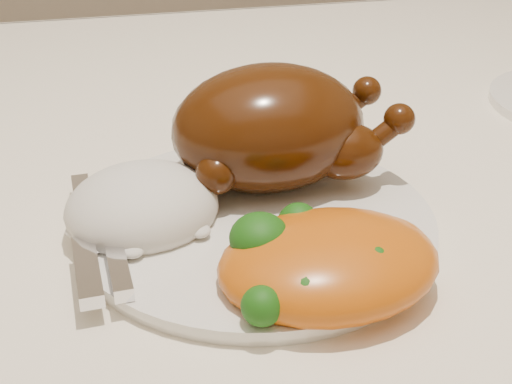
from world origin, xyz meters
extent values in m
cube|color=brown|center=(0.00, 0.00, 0.74)|extent=(1.60, 0.90, 0.04)
cube|color=white|center=(0.00, 0.00, 0.76)|extent=(1.72, 1.02, 0.01)
cube|color=white|center=(0.00, 0.51, 0.68)|extent=(1.72, 0.01, 0.18)
cylinder|color=white|center=(0.03, -0.08, 0.77)|extent=(0.26, 0.26, 0.01)
ellipsoid|color=#3E1A06|center=(0.05, -0.03, 0.82)|extent=(0.15, 0.12, 0.09)
ellipsoid|color=#3E1A06|center=(0.04, -0.04, 0.84)|extent=(0.07, 0.05, 0.04)
ellipsoid|color=#3E1A06|center=(0.11, -0.06, 0.81)|extent=(0.06, 0.04, 0.04)
sphere|color=#3E1A06|center=(0.15, -0.06, 0.83)|extent=(0.02, 0.02, 0.02)
ellipsoid|color=#3E1A06|center=(0.10, 0.00, 0.81)|extent=(0.06, 0.04, 0.04)
sphere|color=#3E1A06|center=(0.14, 0.00, 0.83)|extent=(0.02, 0.02, 0.02)
sphere|color=#3E1A06|center=(0.01, -0.07, 0.81)|extent=(0.03, 0.03, 0.03)
sphere|color=#3E1A06|center=(0.01, 0.00, 0.81)|extent=(0.03, 0.03, 0.03)
ellipsoid|color=silver|center=(-0.04, -0.07, 0.79)|extent=(0.13, 0.12, 0.06)
ellipsoid|color=#DA5E0E|center=(0.06, -0.16, 0.79)|extent=(0.15, 0.12, 0.05)
ellipsoid|color=#DA5E0E|center=(0.10, -0.15, 0.79)|extent=(0.06, 0.06, 0.03)
ellipsoid|color=#13420B|center=(0.08, -0.18, 0.80)|extent=(0.02, 0.02, 0.03)
ellipsoid|color=#13420B|center=(0.04, -0.19, 0.79)|extent=(0.03, 0.03, 0.03)
ellipsoid|color=#13420B|center=(0.02, -0.15, 0.80)|extent=(0.04, 0.04, 0.03)
ellipsoid|color=#13420B|center=(0.01, -0.20, 0.79)|extent=(0.02, 0.02, 0.02)
ellipsoid|color=#13420B|center=(0.05, -0.12, 0.79)|extent=(0.03, 0.03, 0.03)
ellipsoid|color=#13420B|center=(0.03, -0.14, 0.79)|extent=(0.03, 0.03, 0.03)
cube|color=silver|center=(-0.08, -0.05, 0.78)|extent=(0.02, 0.11, 0.00)
cube|color=silver|center=(-0.08, -0.13, 0.78)|extent=(0.02, 0.07, 0.01)
cube|color=silver|center=(-0.07, -0.13, 0.78)|extent=(0.02, 0.07, 0.01)
cube|color=silver|center=(-0.07, -0.05, 0.78)|extent=(0.02, 0.08, 0.00)
camera|label=1|loc=(-0.06, -0.50, 1.04)|focal=50.00mm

